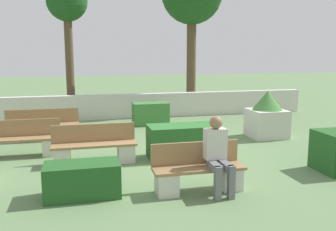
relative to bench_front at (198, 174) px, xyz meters
name	(u,v)px	position (x,y,z in m)	size (l,w,h in m)	color
ground_plane	(175,156)	(0.16, 2.22, -0.32)	(60.00, 60.00, 0.00)	#607F51
perimeter_wall	(138,106)	(0.16, 7.61, 0.13)	(13.21, 0.30, 0.89)	beige
bench_front	(198,174)	(0.00, 0.00, 0.00)	(1.63, 0.49, 0.85)	#937047
bench_left_side	(43,128)	(-3.00, 4.72, 0.02)	(1.99, 0.49, 0.85)	#937047
bench_right_side	(95,149)	(-1.70, 2.14, 0.01)	(1.85, 0.48, 0.85)	#937047
bench_back	(15,143)	(-3.48, 3.11, 0.02)	(2.04, 0.48, 0.85)	#937047
person_seated_man	(218,151)	(0.30, -0.13, 0.43)	(0.38, 0.63, 1.35)	slate
hedge_block_near_right	(151,114)	(0.36, 6.19, 0.05)	(1.19, 0.63, 0.74)	#3D7A38
hedge_block_mid_right	(82,180)	(-2.00, 0.23, -0.02)	(1.26, 0.65, 0.58)	#235623
hedge_block_far_left	(182,141)	(0.32, 2.17, 0.06)	(1.59, 0.78, 0.75)	#286028
planter_corner_left	(267,116)	(3.25, 3.57, 0.31)	(0.98, 0.98, 1.34)	beige
tree_leftmost	(67,7)	(-2.26, 9.01, 3.78)	(1.54, 1.54, 5.09)	brown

